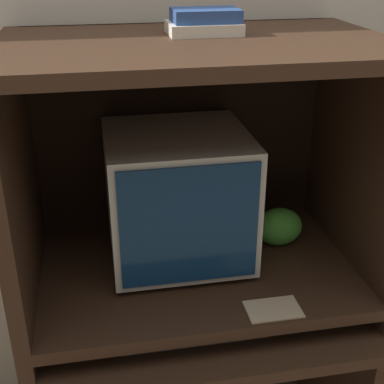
{
  "coord_description": "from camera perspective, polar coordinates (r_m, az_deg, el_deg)",
  "views": [
    {
      "loc": [
        -0.27,
        -1.03,
        1.65
      ],
      "look_at": [
        -0.01,
        0.31,
        1.0
      ],
      "focal_mm": 50.0,
      "sensor_mm": 36.0,
      "label": 1
    }
  ],
  "objects": [
    {
      "name": "hutch_upper",
      "position": [
        1.48,
        0.25,
        7.47
      ],
      "size": [
        1.0,
        0.62,
        0.67
      ],
      "color": "#382316",
      "rests_on": "desk_monitor_shelf"
    },
    {
      "name": "desk_monitor_shelf",
      "position": [
        1.65,
        0.46,
        -8.42
      ],
      "size": [
        1.0,
        0.62,
        0.09
      ],
      "color": "#382316",
      "rests_on": "desk_base"
    },
    {
      "name": "mouse",
      "position": [
        1.6,
        9.6,
        -12.45
      ],
      "size": [
        0.06,
        0.04,
        0.03
      ],
      "color": "black",
      "rests_on": "desk_base"
    },
    {
      "name": "crt_monitor",
      "position": [
        1.58,
        -1.53,
        -0.41
      ],
      "size": [
        0.41,
        0.4,
        0.4
      ],
      "color": "beige",
      "rests_on": "desk_monitor_shelf"
    },
    {
      "name": "snack_bag",
      "position": [
        1.74,
        9.26,
        -3.66
      ],
      "size": [
        0.15,
        0.11,
        0.12
      ],
      "color": "green",
      "rests_on": "desk_monitor_shelf"
    },
    {
      "name": "keyboard",
      "position": [
        1.54,
        -0.06,
        -13.88
      ],
      "size": [
        0.4,
        0.16,
        0.03
      ],
      "color": "#2D2D30",
      "rests_on": "desk_base"
    },
    {
      "name": "book_stack",
      "position": [
        1.46,
        1.33,
        17.66
      ],
      "size": [
        0.19,
        0.14,
        0.06
      ],
      "color": "beige",
      "rests_on": "hutch_upper"
    },
    {
      "name": "wall_back",
      "position": [
        1.77,
        -1.88,
        14.14
      ],
      "size": [
        6.0,
        0.06,
        2.6
      ],
      "color": "beige",
      "rests_on": "ground_plane"
    },
    {
      "name": "desk_base",
      "position": [
        1.8,
        0.75,
        -17.4
      ],
      "size": [
        1.0,
        0.69,
        0.66
      ],
      "color": "#382316",
      "rests_on": "ground_plane"
    },
    {
      "name": "paper_card",
      "position": [
        1.47,
        8.65,
        -12.25
      ],
      "size": [
        0.15,
        0.09,
        0.0
      ],
      "color": "#CCB28C",
      "rests_on": "desk_monitor_shelf"
    }
  ]
}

